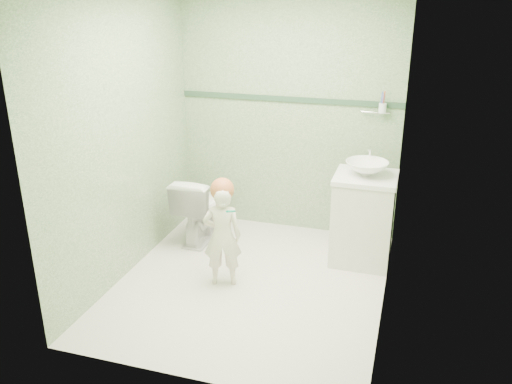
% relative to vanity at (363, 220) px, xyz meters
% --- Properties ---
extents(ground, '(2.50, 2.50, 0.00)m').
position_rel_vanity_xyz_m(ground, '(-0.84, -0.70, -0.40)').
color(ground, silver).
rests_on(ground, ground).
extents(room_shell, '(2.50, 2.54, 2.40)m').
position_rel_vanity_xyz_m(room_shell, '(-0.84, -0.70, 0.80)').
color(room_shell, gray).
rests_on(room_shell, ground).
extents(trim_stripe, '(2.20, 0.02, 0.05)m').
position_rel_vanity_xyz_m(trim_stripe, '(-0.84, 0.54, 0.95)').
color(trim_stripe, '#2E4E37').
rests_on(trim_stripe, room_shell).
extents(vanity, '(0.52, 0.50, 0.80)m').
position_rel_vanity_xyz_m(vanity, '(0.00, 0.00, 0.00)').
color(vanity, silver).
rests_on(vanity, ground).
extents(counter, '(0.54, 0.52, 0.04)m').
position_rel_vanity_xyz_m(counter, '(0.00, 0.00, 0.41)').
color(counter, white).
rests_on(counter, vanity).
extents(basin, '(0.37, 0.37, 0.13)m').
position_rel_vanity_xyz_m(basin, '(0.00, 0.00, 0.49)').
color(basin, white).
rests_on(basin, counter).
extents(faucet, '(0.03, 0.13, 0.18)m').
position_rel_vanity_xyz_m(faucet, '(0.00, 0.19, 0.57)').
color(faucet, silver).
rests_on(faucet, counter).
extents(cup_holder, '(0.26, 0.07, 0.21)m').
position_rel_vanity_xyz_m(cup_holder, '(0.05, 0.48, 0.93)').
color(cup_holder, silver).
rests_on(cup_holder, room_shell).
extents(toilet, '(0.38, 0.66, 0.67)m').
position_rel_vanity_xyz_m(toilet, '(-1.58, -0.02, -0.06)').
color(toilet, white).
rests_on(toilet, ground).
extents(toddler, '(0.37, 0.30, 0.88)m').
position_rel_vanity_xyz_m(toddler, '(-1.07, -0.76, 0.04)').
color(toddler, white).
rests_on(toddler, ground).
extents(hair_cap, '(0.19, 0.19, 0.19)m').
position_rel_vanity_xyz_m(hair_cap, '(-1.07, -0.73, 0.44)').
color(hair_cap, '#BC6739').
rests_on(hair_cap, toddler).
extents(teal_toothbrush, '(0.10, 0.14, 0.08)m').
position_rel_vanity_xyz_m(teal_toothbrush, '(-0.96, -0.85, 0.32)').
color(teal_toothbrush, '#088E6C').
rests_on(teal_toothbrush, toddler).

